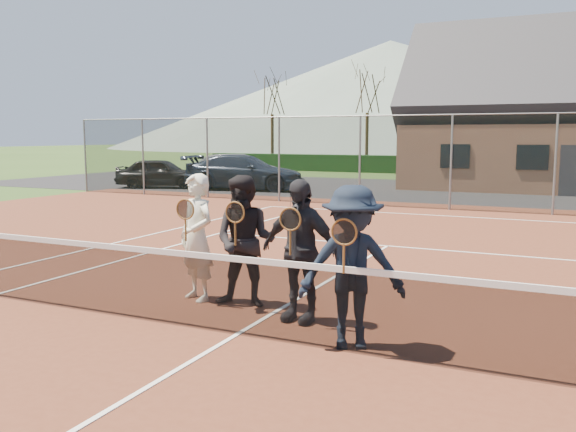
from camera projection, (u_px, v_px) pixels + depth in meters
name	position (u px, v px, depth m)	size (l,w,h in m)	color
ground	(479.00, 193.00, 25.12)	(220.00, 220.00, 0.00)	#2C4719
court_surface	(237.00, 336.00, 7.16)	(30.00, 30.00, 0.02)	#562819
tarmac_carpark	(384.00, 189.00, 26.80)	(40.00, 12.00, 0.01)	black
hedge_row	(508.00, 167.00, 35.83)	(40.00, 1.20, 1.10)	black
hill_west	(389.00, 96.00, 101.80)	(110.00, 110.00, 18.00)	slate
car_a	(161.00, 173.00, 27.56)	(1.59, 3.96, 1.35)	black
car_b	(236.00, 170.00, 28.81)	(1.56, 4.47, 1.47)	gray
car_c	(245.00, 172.00, 26.50)	(2.14, 5.27, 1.53)	#1B2436
court_markings	(237.00, 334.00, 7.16)	(11.03, 23.83, 0.01)	white
tennis_net	(237.00, 292.00, 7.09)	(11.68, 0.08, 1.10)	slate
perimeter_fence	(451.00, 162.00, 19.09)	(30.07, 0.07, 3.02)	slate
tree_a	(272.00, 86.00, 42.76)	(3.20, 3.20, 7.77)	#3B2415
tree_b	(368.00, 83.00, 39.82)	(3.20, 3.20, 7.77)	#3A2715
tree_c	(550.00, 76.00, 35.20)	(3.20, 3.20, 7.77)	#3B2315
player_a	(197.00, 237.00, 8.59)	(0.77, 0.66, 1.80)	white
player_b	(245.00, 241.00, 8.26)	(0.99, 0.84, 1.80)	black
player_c	(299.00, 250.00, 7.61)	(1.09, 0.56, 1.80)	black
player_d	(352.00, 267.00, 6.63)	(1.33, 1.08, 1.80)	black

